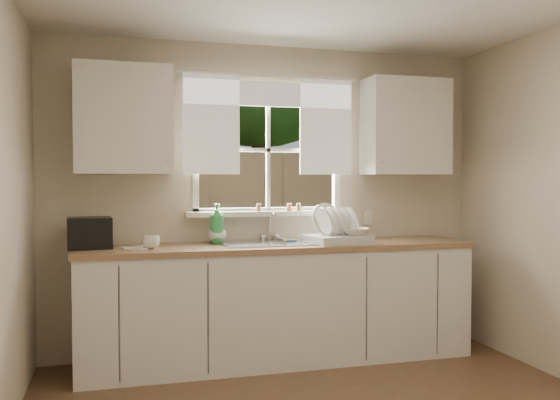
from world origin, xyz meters
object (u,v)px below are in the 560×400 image
object	(u,v)px
black_appliance	(89,233)
soap_bottle_a	(217,224)
dish_rack	(337,233)
cup	(151,242)

from	to	relation	value
black_appliance	soap_bottle_a	bearing A→B (deg)	-0.25
dish_rack	soap_bottle_a	xyz separation A→B (m)	(-0.92, 0.19, 0.08)
dish_rack	black_appliance	xyz separation A→B (m)	(-1.86, 0.12, 0.04)
cup	black_appliance	world-z (taller)	black_appliance
dish_rack	cup	distance (m)	1.43
dish_rack	cup	size ratio (longest dim) A/B	4.28
black_appliance	dish_rack	bearing A→B (deg)	-8.14
cup	black_appliance	distance (m)	0.45
dish_rack	black_appliance	size ratio (longest dim) A/B	1.73
dish_rack	soap_bottle_a	size ratio (longest dim) A/B	1.70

